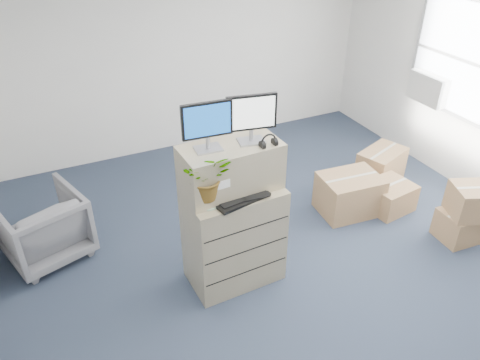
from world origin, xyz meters
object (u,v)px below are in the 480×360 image
object	(u,v)px
keyboard	(241,199)
office_chair	(42,224)
water_bottle	(233,175)
monitor_right	(252,116)
filing_cabinet_lower	(234,236)
monitor_left	(207,124)
potted_plant	(207,181)

from	to	relation	value
keyboard	office_chair	distance (m)	2.35
water_bottle	monitor_right	bearing A→B (deg)	-13.45
monitor_right	office_chair	size ratio (longest dim) A/B	0.54
filing_cabinet_lower	monitor_left	bearing A→B (deg)	161.06
filing_cabinet_lower	potted_plant	xyz separation A→B (m)	(-0.31, -0.11, 0.81)
monitor_right	potted_plant	world-z (taller)	monitor_right
monitor_left	office_chair	size ratio (longest dim) A/B	0.54
monitor_left	potted_plant	distance (m)	0.51
keyboard	monitor_left	bearing A→B (deg)	122.43
monitor_left	monitor_right	world-z (taller)	monitor_right
monitor_left	water_bottle	size ratio (longest dim) A/B	1.83
filing_cabinet_lower	monitor_left	xyz separation A→B (m)	(-0.22, 0.06, 1.28)
water_bottle	monitor_left	bearing A→B (deg)	-177.85
potted_plant	monitor_left	bearing A→B (deg)	63.01
monitor_left	water_bottle	bearing A→B (deg)	6.52
potted_plant	office_chair	world-z (taller)	potted_plant
monitor_right	monitor_left	bearing A→B (deg)	-173.95
monitor_left	keyboard	distance (m)	0.78
monitor_right	water_bottle	size ratio (longest dim) A/B	1.84
filing_cabinet_lower	office_chair	size ratio (longest dim) A/B	1.28
monitor_right	potted_plant	bearing A→B (deg)	-153.84
filing_cabinet_lower	office_chair	xyz separation A→B (m)	(-1.77, 1.23, -0.12)
keyboard	potted_plant	xyz separation A→B (m)	(-0.31, 0.05, 0.24)
filing_cabinet_lower	office_chair	bearing A→B (deg)	142.80
keyboard	water_bottle	distance (m)	0.27
water_bottle	potted_plant	world-z (taller)	potted_plant
monitor_left	monitor_right	size ratio (longest dim) A/B	0.99
filing_cabinet_lower	potted_plant	world-z (taller)	potted_plant
keyboard	filing_cabinet_lower	bearing A→B (deg)	79.89
monitor_left	potted_plant	bearing A→B (deg)	-112.63
filing_cabinet_lower	keyboard	bearing A→B (deg)	-91.07
water_bottle	office_chair	xyz separation A→B (m)	(-1.80, 1.15, -0.80)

